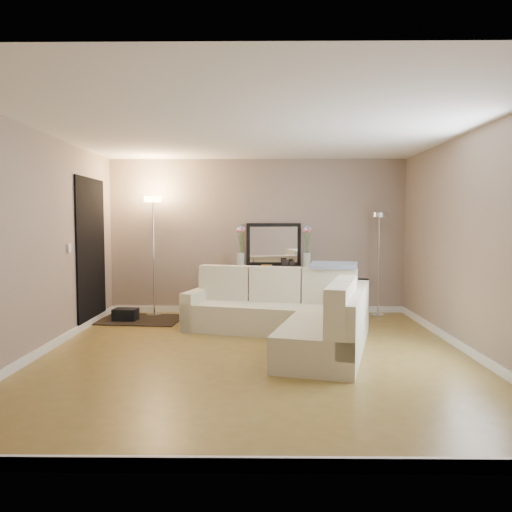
{
  "coord_description": "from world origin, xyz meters",
  "views": [
    {
      "loc": [
        0.07,
        -5.72,
        1.56
      ],
      "look_at": [
        0.0,
        0.8,
        1.1
      ],
      "focal_mm": 35.0,
      "sensor_mm": 36.0,
      "label": 1
    }
  ],
  "objects_px": {
    "console_table": "(269,288)",
    "floor_lamp_lit": "(153,232)",
    "floor_lamp_unlit": "(379,243)",
    "sectional_sofa": "(293,314)"
  },
  "relations": [
    {
      "from": "console_table",
      "to": "floor_lamp_lit",
      "type": "bearing_deg",
      "value": -177.1
    },
    {
      "from": "floor_lamp_lit",
      "to": "floor_lamp_unlit",
      "type": "distance_m",
      "value": 3.68
    },
    {
      "from": "sectional_sofa",
      "to": "console_table",
      "type": "relative_size",
      "value": 2.33
    },
    {
      "from": "console_table",
      "to": "sectional_sofa",
      "type": "bearing_deg",
      "value": -80.05
    },
    {
      "from": "floor_lamp_lit",
      "to": "floor_lamp_unlit",
      "type": "xyz_separation_m",
      "value": [
        3.68,
        0.0,
        -0.18
      ]
    },
    {
      "from": "floor_lamp_lit",
      "to": "console_table",
      "type": "bearing_deg",
      "value": 2.9
    },
    {
      "from": "sectional_sofa",
      "to": "floor_lamp_lit",
      "type": "bearing_deg",
      "value": 143.93
    },
    {
      "from": "sectional_sofa",
      "to": "floor_lamp_lit",
      "type": "distance_m",
      "value": 2.9
    },
    {
      "from": "console_table",
      "to": "floor_lamp_unlit",
      "type": "relative_size",
      "value": 0.76
    },
    {
      "from": "sectional_sofa",
      "to": "console_table",
      "type": "bearing_deg",
      "value": 99.95
    }
  ]
}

